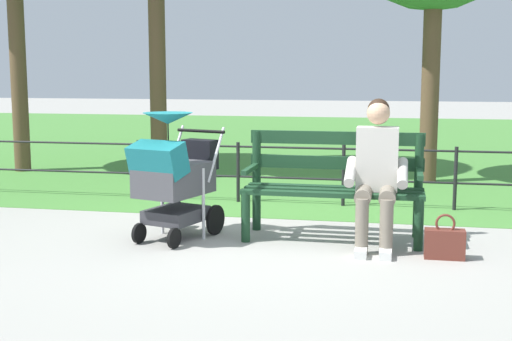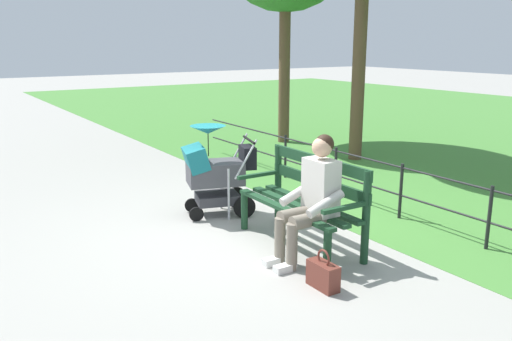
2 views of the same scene
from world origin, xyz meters
The scene contains 7 objects.
ground_plane centered at (0.00, 0.00, 0.00)m, with size 60.00×60.00×0.00m, color #9E9B93.
grass_lawn centered at (0.00, -8.80, 0.00)m, with size 40.00×16.00×0.01m, color #478438.
park_bench centered at (-0.63, -0.12, 0.53)m, with size 1.60×0.61×0.96m.
person_on_bench centered at (-1.01, 0.11, 0.68)m, with size 0.53×0.74×1.28m.
stroller centered at (0.77, 0.23, 0.59)m, with size 0.73×0.99×1.15m.
handbag centered at (-1.58, 0.42, 0.13)m, with size 0.32×0.14×0.37m.
park_fence centered at (-0.49, -1.63, 0.42)m, with size 8.52×0.04×0.70m.
Camera 1 is at (-1.16, 6.07, 1.51)m, focal length 48.42 mm.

